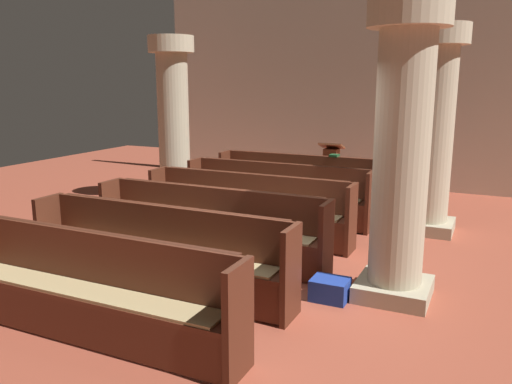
# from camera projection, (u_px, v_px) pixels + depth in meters

# --- Properties ---
(ground_plane) EXTENTS (19.20, 19.20, 0.00)m
(ground_plane) POSITION_uv_depth(u_px,v_px,m) (251.00, 273.00, 6.32)
(ground_plane) COLOR #9E4733
(back_wall) EXTENTS (10.00, 0.16, 4.50)m
(back_wall) POSITION_uv_depth(u_px,v_px,m) (372.00, 83.00, 11.22)
(back_wall) COLOR beige
(back_wall) RESTS_ON ground
(pew_row_0) EXTENTS (3.19, 0.46, 0.95)m
(pew_row_0) POSITION_uv_depth(u_px,v_px,m) (300.00, 180.00, 9.59)
(pew_row_0) COLOR #562819
(pew_row_0) RESTS_ON ground
(pew_row_1) EXTENTS (3.19, 0.46, 0.95)m
(pew_row_1) POSITION_uv_depth(u_px,v_px,m) (277.00, 191.00, 8.60)
(pew_row_1) COLOR #562819
(pew_row_1) RESTS_ON ground
(pew_row_2) EXTENTS (3.19, 0.47, 0.95)m
(pew_row_2) POSITION_uv_depth(u_px,v_px,m) (248.00, 206.00, 7.61)
(pew_row_2) COLOR #562819
(pew_row_2) RESTS_ON ground
(pew_row_3) EXTENTS (3.19, 0.46, 0.95)m
(pew_row_3) POSITION_uv_depth(u_px,v_px,m) (210.00, 224.00, 6.63)
(pew_row_3) COLOR #562819
(pew_row_3) RESTS_ON ground
(pew_row_4) EXTENTS (3.19, 0.46, 0.95)m
(pew_row_4) POSITION_uv_depth(u_px,v_px,m) (158.00, 249.00, 5.64)
(pew_row_4) COLOR #562819
(pew_row_4) RESTS_ON ground
(pew_row_5) EXTENTS (3.19, 0.47, 0.95)m
(pew_row_5) POSITION_uv_depth(u_px,v_px,m) (85.00, 285.00, 4.65)
(pew_row_5) COLOR #562819
(pew_row_5) RESTS_ON ground
(pillar_aisle_side) EXTENTS (0.85, 0.85, 3.11)m
(pillar_aisle_side) POSITION_uv_depth(u_px,v_px,m) (434.00, 127.00, 7.74)
(pillar_aisle_side) COLOR tan
(pillar_aisle_side) RESTS_ON ground
(pillar_far_side) EXTENTS (0.85, 0.85, 3.11)m
(pillar_far_side) POSITION_uv_depth(u_px,v_px,m) (173.00, 117.00, 9.73)
(pillar_far_side) COLOR tan
(pillar_far_side) RESTS_ON ground
(pillar_aisle_rear) EXTENTS (0.82, 0.82, 3.11)m
(pillar_aisle_rear) POSITION_uv_depth(u_px,v_px,m) (402.00, 148.00, 5.28)
(pillar_aisle_rear) COLOR tan
(pillar_aisle_rear) RESTS_ON ground
(lectern) EXTENTS (0.48, 0.45, 1.08)m
(lectern) POSITION_uv_depth(u_px,v_px,m) (331.00, 173.00, 10.60)
(lectern) COLOR brown
(lectern) RESTS_ON ground
(hymn_book) EXTENTS (0.15, 0.20, 0.04)m
(hymn_book) POSITION_uv_depth(u_px,v_px,m) (334.00, 155.00, 9.41)
(hymn_book) COLOR #194723
(hymn_book) RESTS_ON pew_row_0
(kneeler_box_blue) EXTENTS (0.39, 0.32, 0.23)m
(kneeler_box_blue) POSITION_uv_depth(u_px,v_px,m) (330.00, 289.00, 5.52)
(kneeler_box_blue) COLOR navy
(kneeler_box_blue) RESTS_ON ground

